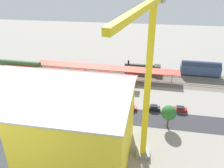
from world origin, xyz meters
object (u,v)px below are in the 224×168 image
parked_car_4 (83,104)px  street_tree_0 (68,103)px  construction_building (47,125)px  street_tree_2 (169,113)px  parked_car_2 (130,107)px  street_tree_1 (46,105)px  traffic_light (10,88)px  freight_coach_far (21,67)px  parked_car_7 (14,100)px  platform_canopy_near (67,72)px  locomotive (144,69)px  box_truck_1 (73,111)px  street_tree_3 (116,108)px  parked_car_3 (106,106)px  parked_car_0 (180,109)px  tower_crane (146,78)px  parked_car_6 (37,101)px  parked_car_1 (154,108)px  platform_canopy_far (106,68)px  parked_car_5 (61,102)px  passenger_coach (201,68)px  box_truck_0 (38,109)px

parked_car_4 → street_tree_0: (2.54, 7.66, 5.05)m
construction_building → street_tree_2: construction_building is taller
street_tree_0 → parked_car_2: bearing=-158.0°
street_tree_1 → traffic_light: street_tree_1 is taller
freight_coach_far → street_tree_0: (-28.30, 29.21, 2.77)m
parked_car_7 → traffic_light: bearing=-46.2°
platform_canopy_near → parked_car_2: 30.51m
locomotive → box_truck_1: (21.98, 34.20, -0.17)m
freight_coach_far → platform_canopy_near: bearing=166.4°
parked_car_2 → street_tree_3: size_ratio=0.53×
platform_canopy_near → construction_building: bearing=98.6°
street_tree_0 → traffic_light: bearing=-21.1°
parked_car_3 → street_tree_0: size_ratio=0.52×
parked_car_4 → street_tree_3: 15.66m
platform_canopy_near → parked_car_4: size_ratio=11.36×
parked_car_0 → tower_crane: tower_crane is taller
parked_car_2 → parked_car_6: size_ratio=1.12×
parked_car_1 → construction_building: bearing=40.4°
platform_canopy_far → freight_coach_far: freight_coach_far is taller
parked_car_5 → traffic_light: traffic_light is taller
box_truck_1 → parked_car_7: bearing=-14.6°
passenger_coach → parked_car_0: passenger_coach is taller
parked_car_2 → parked_car_0: bearing=-177.8°
street_tree_3 → traffic_light: street_tree_3 is taller
parked_car_4 → parked_car_6: size_ratio=1.18×
parked_car_2 → street_tree_0: size_ratio=0.53×
street_tree_0 → street_tree_1: street_tree_0 is taller
parked_car_3 → parked_car_6: bearing=-0.6°
traffic_light → parked_car_3: bearing=178.0°
parked_car_4 → parked_car_5: 7.51m
parked_car_6 → traffic_light: 10.19m
passenger_coach → parked_car_7: 73.18m
street_tree_1 → street_tree_0: bearing=-171.4°
parked_car_2 → locomotive: bearing=-98.8°
parked_car_1 → parked_car_5: (31.22, -0.00, -0.01)m
freight_coach_far → parked_car_6: freight_coach_far is taller
parked_car_1 → parked_car_2: size_ratio=0.92×
locomotive → street_tree_3: street_tree_3 is taller
tower_crane → street_tree_2: bearing=-117.7°
passenger_coach → parked_car_7: passenger_coach is taller
box_truck_1 → street_tree_2: size_ratio=1.38×
parked_car_6 → street_tree_2: (-43.53, 8.29, 4.13)m
locomotive → parked_car_7: bearing=32.5°
freight_coach_far → passenger_coach: bearing=-174.9°
parked_car_0 → platform_canopy_far: bearing=-38.9°
parked_car_5 → box_truck_0: (5.65, 6.38, 0.97)m
parked_car_7 → construction_building: (-20.64, 22.80, 8.28)m
parked_car_5 → street_tree_0: size_ratio=0.54×
parked_car_2 → street_tree_0: 20.59m
parked_car_3 → tower_crane: tower_crane is taller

